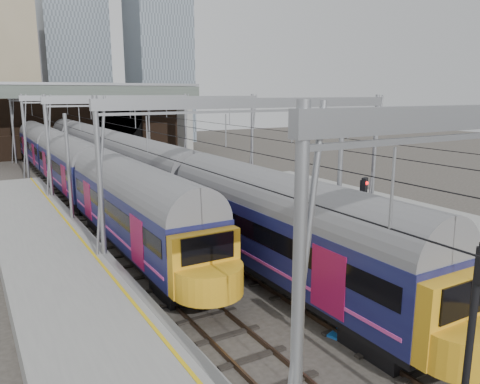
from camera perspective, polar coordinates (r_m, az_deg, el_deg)
ground at (r=19.51m, az=15.49°, el=-12.99°), size 160.00×160.00×0.00m
platform_left at (r=16.68m, az=-18.03°, el=-15.52°), size 4.32×55.00×1.12m
tracks at (r=31.12m, az=-4.62°, el=-3.08°), size 14.40×80.00×0.22m
overhead_line at (r=36.04m, az=-9.36°, el=9.41°), size 16.80×80.00×8.00m
retaining_wall at (r=65.74m, az=-17.86°, el=8.15°), size 28.00×2.75×9.00m
overbridge at (r=59.54m, az=-18.09°, el=10.63°), size 28.00×3.00×9.25m
city_skyline at (r=84.55m, az=-20.44°, el=17.39°), size 37.50×27.50×60.00m
train_main at (r=41.83m, az=-14.90°, el=3.95°), size 2.86×66.17×4.90m
train_second at (r=39.36m, az=-19.86°, el=3.08°), size 2.79×48.31×4.80m
signal_near_left at (r=11.75m, az=26.71°, el=-14.16°), size 0.39×0.47×5.06m
signal_near_centre at (r=21.65m, az=14.56°, el=-2.45°), size 0.36×0.45×4.45m
equip_cover_a at (r=16.98m, az=11.93°, el=-16.60°), size 0.85×0.71×0.09m
equip_cover_b at (r=19.92m, az=10.20°, el=-12.02°), size 0.94×0.71×0.10m
equip_cover_c at (r=20.26m, az=22.86°, el=-12.40°), size 0.95×0.72×0.11m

